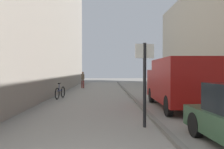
{
  "coord_description": "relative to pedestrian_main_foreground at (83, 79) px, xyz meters",
  "views": [
    {
      "loc": [
        -0.07,
        -2.84,
        1.75
      ],
      "look_at": [
        0.34,
        14.42,
        1.46
      ],
      "focal_mm": 38.35,
      "sensor_mm": 36.0,
      "label": 1
    }
  ],
  "objects": [
    {
      "name": "delivery_van",
      "position": [
        5.64,
        -12.74,
        0.28
      ],
      "size": [
        2.1,
        5.61,
        2.27
      ],
      "rotation": [
        0.0,
        0.0,
        -0.02
      ],
      "color": "maroon",
      "rests_on": "ground_plane"
    },
    {
      "name": "kerb_strip",
      "position": [
        3.98,
        -8.89,
        -0.88
      ],
      "size": [
        0.16,
        40.0,
        0.12
      ],
      "primitive_type": "cube",
      "color": "#615F5B",
      "rests_on": "ground_plane"
    },
    {
      "name": "ground_plane",
      "position": [
        2.4,
        -8.89,
        -0.94
      ],
      "size": [
        80.0,
        80.0,
        0.0
      ],
      "primitive_type": "plane",
      "color": "gray"
    },
    {
      "name": "street_sign_post",
      "position": [
        3.51,
        -16.4,
        0.6
      ],
      "size": [
        0.6,
        0.13,
        2.6
      ],
      "rotation": [
        0.0,
        0.0,
        3.32
      ],
      "color": "black",
      "rests_on": "ground_plane"
    },
    {
      "name": "bicycle_leaning",
      "position": [
        -0.55,
        -8.77,
        -0.56
      ],
      "size": [
        0.32,
        1.76,
        0.98
      ],
      "rotation": [
        0.0,
        0.0,
        -0.15
      ],
      "color": "black",
      "rests_on": "ground_plane"
    },
    {
      "name": "pedestrian_main_foreground",
      "position": [
        0.0,
        0.0,
        0.0
      ],
      "size": [
        0.33,
        0.21,
        1.63
      ],
      "rotation": [
        0.0,
        0.0,
        0.04
      ],
      "color": "maroon",
      "rests_on": "ground_plane"
    }
  ]
}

